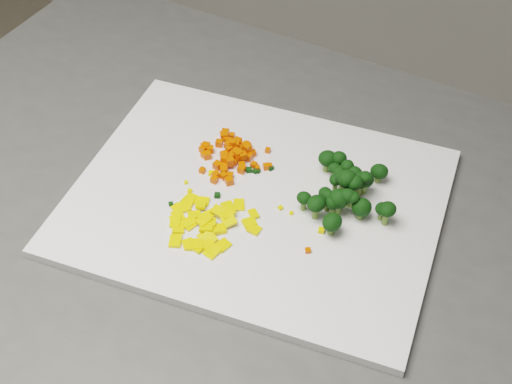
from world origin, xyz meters
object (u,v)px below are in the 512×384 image
at_px(cutting_board, 256,201).
at_px(broccoli_pile, 347,184).
at_px(pepper_pile, 214,214).
at_px(carrot_pile, 235,152).

xyz_separation_m(cutting_board, broccoli_pile, (0.10, 0.04, 0.03)).
bearing_deg(pepper_pile, carrot_pile, 103.02).
relative_size(pepper_pile, broccoli_pile, 0.97).
height_order(cutting_board, broccoli_pile, broccoli_pile).
height_order(cutting_board, carrot_pile, carrot_pile).
relative_size(carrot_pile, pepper_pile, 0.86).
bearing_deg(cutting_board, pepper_pile, -120.10).
relative_size(carrot_pile, broccoli_pile, 0.83).
relative_size(cutting_board, pepper_pile, 3.88).
height_order(carrot_pile, pepper_pile, carrot_pile).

